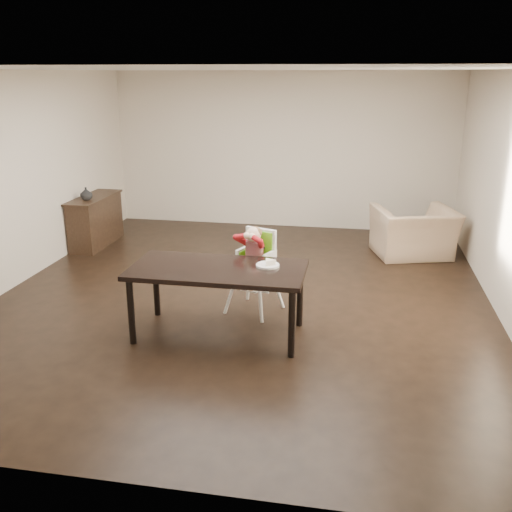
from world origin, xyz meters
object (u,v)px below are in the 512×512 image
Objects in this scene: high_chair at (255,252)px; dining_table at (218,275)px; armchair at (414,224)px; sideboard at (96,221)px.

dining_table is at bearing -89.84° from high_chair.
high_chair is (0.26, 0.71, 0.05)m from dining_table.
sideboard is (-4.98, -0.30, -0.10)m from armchair.
dining_table is 1.43× the size of sideboard.
sideboard is (-2.74, 2.89, -0.27)m from dining_table.
dining_table is 3.89m from armchair.
sideboard is at bearing 164.68° from high_chair.
high_chair is 3.73m from sideboard.
armchair is (1.97, 2.47, -0.22)m from high_chair.
armchair reaches higher than dining_table.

